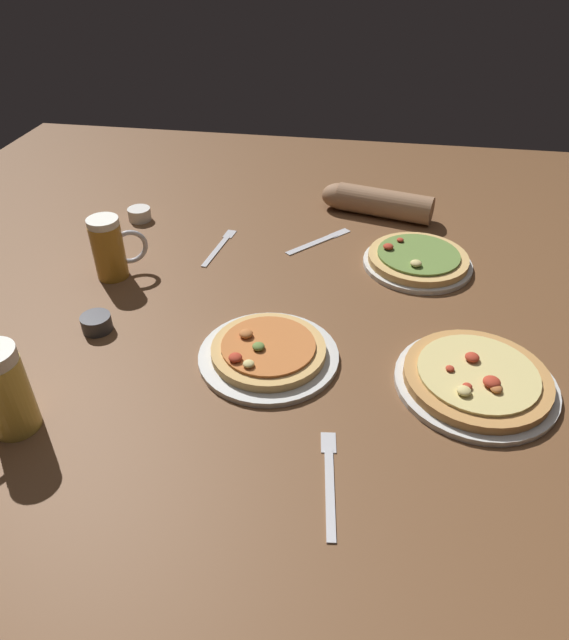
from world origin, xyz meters
The scene contains 12 objects.
ground_plane centered at (0.00, 0.00, -0.01)m, with size 2.40×2.40×0.03m, color brown.
pizza_plate_near centered at (0.38, -0.12, 0.02)m, with size 0.30×0.30×0.05m.
pizza_plate_far centered at (0.28, 0.30, 0.02)m, with size 0.27×0.27×0.05m.
pizza_plate_side centered at (-0.02, -0.11, 0.02)m, with size 0.28×0.28×0.05m.
beer_mug_dark centered at (-0.44, 0.14, 0.07)m, with size 0.12×0.09×0.15m.
beer_mug_amber centered at (-0.41, -0.36, 0.08)m, with size 0.10×0.12×0.17m.
ramekin_sauce centered at (-0.39, -0.07, 0.02)m, with size 0.06×0.06×0.03m, color #333338.
ramekin_butter centered at (-0.49, 0.43, 0.02)m, with size 0.06×0.06×0.03m, color silver.
fork_left centered at (0.13, -0.38, 0.00)m, with size 0.05×0.21×0.01m.
knife_right centered at (0.03, 0.39, 0.00)m, with size 0.16×0.17×0.01m.
fork_spare centered at (-0.23, 0.32, 0.00)m, with size 0.05×0.20×0.01m.
diner_arm centered at (0.16, 0.58, 0.04)m, with size 0.32×0.14×0.08m.
Camera 1 is at (0.16, -0.95, 0.73)m, focal length 31.82 mm.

